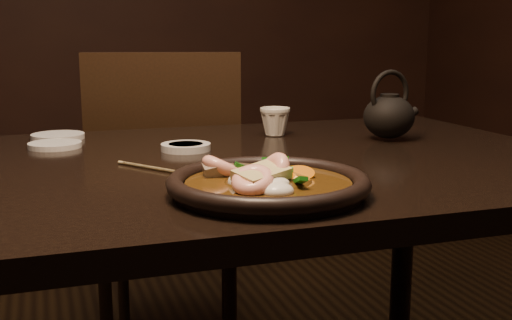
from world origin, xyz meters
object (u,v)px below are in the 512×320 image
object	(u,v)px
tea_cup	(275,121)
teapot	(389,114)
table	(179,203)
chair	(168,197)
plate	(268,185)

from	to	relation	value
tea_cup	teapot	xyz separation A→B (m)	(0.22, -0.14, 0.02)
table	tea_cup	distance (m)	0.39
chair	teapot	xyz separation A→B (m)	(0.40, -0.57, 0.30)
table	teapot	size ratio (longest dim) A/B	10.42
tea_cup	teapot	size ratio (longest dim) A/B	0.46
table	chair	distance (m)	0.70
table	tea_cup	world-z (taller)	tea_cup
table	plate	distance (m)	0.30
table	plate	size ratio (longest dim) A/B	5.27
tea_cup	teapot	world-z (taller)	teapot
chair	tea_cup	world-z (taller)	chair
teapot	chair	bearing A→B (deg)	114.69
plate	tea_cup	bearing A→B (deg)	68.73
chair	tea_cup	xyz separation A→B (m)	(0.18, -0.43, 0.28)
tea_cup	teapot	bearing A→B (deg)	-31.65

